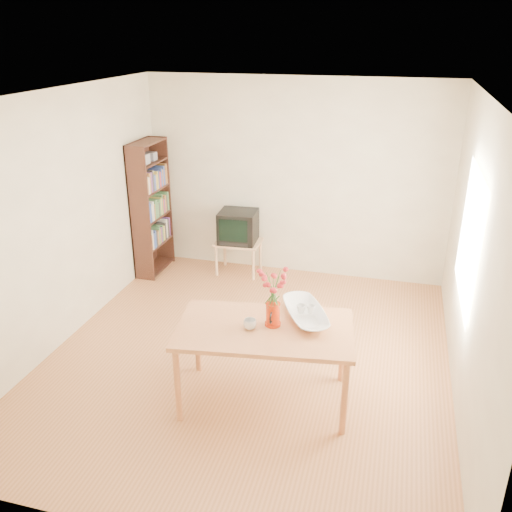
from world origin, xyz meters
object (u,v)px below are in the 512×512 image
(table, at_px, (265,335))
(television, at_px, (238,226))
(pitcher, at_px, (273,315))
(bowl, at_px, (306,295))
(mug, at_px, (250,324))

(table, height_order, television, television)
(pitcher, bearing_deg, bowl, 38.42)
(table, distance_m, bowl, 0.50)
(table, height_order, bowl, bowl)
(table, bearing_deg, television, 103.61)
(pitcher, relative_size, television, 0.42)
(table, bearing_deg, mug, -162.35)
(bowl, bearing_deg, mug, -142.20)
(table, height_order, mug, mug)
(table, relative_size, television, 3.14)
(mug, height_order, television, television)
(mug, distance_m, television, 2.83)
(mug, bearing_deg, bowl, -149.76)
(pitcher, bearing_deg, table, -135.55)
(mug, relative_size, television, 0.22)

